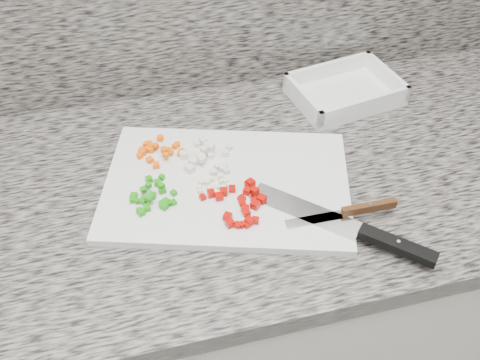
% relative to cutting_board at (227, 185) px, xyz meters
% --- Properties ---
extents(cabinet, '(3.92, 0.62, 0.86)m').
position_rel_cutting_board_xyz_m(cabinet, '(-0.07, 0.03, -0.48)').
color(cabinet, beige).
rests_on(cabinet, ground).
extents(countertop, '(3.96, 0.64, 0.04)m').
position_rel_cutting_board_xyz_m(countertop, '(-0.07, 0.03, -0.03)').
color(countertop, slate).
rests_on(countertop, cabinet).
extents(cutting_board, '(0.51, 0.41, 0.01)m').
position_rel_cutting_board_xyz_m(cutting_board, '(0.00, 0.00, 0.00)').
color(cutting_board, silver).
rests_on(cutting_board, countertop).
extents(carrot_pile, '(0.09, 0.09, 0.02)m').
position_rel_cutting_board_xyz_m(carrot_pile, '(-0.11, 0.11, 0.01)').
color(carrot_pile, '#F05905').
rests_on(carrot_pile, cutting_board).
extents(onion_pile, '(0.10, 0.11, 0.02)m').
position_rel_cutting_board_xyz_m(onion_pile, '(-0.03, 0.07, 0.01)').
color(onion_pile, beige).
rests_on(onion_pile, cutting_board).
extents(green_pepper_pile, '(0.08, 0.09, 0.02)m').
position_rel_cutting_board_xyz_m(green_pepper_pile, '(-0.14, -0.01, 0.01)').
color(green_pepper_pile, '#1A860C').
rests_on(green_pepper_pile, cutting_board).
extents(red_pepper_pile, '(0.12, 0.11, 0.01)m').
position_rel_cutting_board_xyz_m(red_pepper_pile, '(0.01, -0.06, 0.01)').
color(red_pepper_pile, '#AA0802').
rests_on(red_pepper_pile, cutting_board).
extents(garlic_pile, '(0.06, 0.05, 0.01)m').
position_rel_cutting_board_xyz_m(garlic_pile, '(-0.03, -0.00, 0.01)').
color(garlic_pile, beige).
rests_on(garlic_pile, cutting_board).
extents(chef_knife, '(0.26, 0.25, 0.02)m').
position_rel_cutting_board_xyz_m(chef_knife, '(0.19, -0.18, 0.01)').
color(chef_knife, silver).
rests_on(chef_knife, cutting_board).
extents(paring_knife, '(0.20, 0.02, 0.02)m').
position_rel_cutting_board_xyz_m(paring_knife, '(0.20, -0.13, 0.01)').
color(paring_knife, silver).
rests_on(paring_knife, cutting_board).
extents(tray, '(0.25, 0.20, 0.05)m').
position_rel_cutting_board_xyz_m(tray, '(0.32, 0.21, 0.01)').
color(tray, white).
rests_on(tray, countertop).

